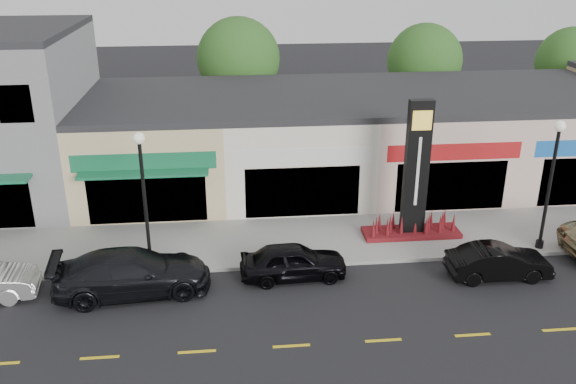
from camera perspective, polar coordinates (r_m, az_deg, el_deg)
The scene contains 16 objects.
ground at distance 22.98m, azimuth 7.09°, elevation -9.24°, with size 120.00×120.00×0.00m, color black.
sidewalk at distance 26.67m, azimuth 5.11°, elevation -4.26°, with size 52.00×4.30×0.15m, color gray.
curb at distance 24.72m, azimuth 6.06°, elevation -6.58°, with size 52.00×0.20×0.15m, color gray.
shop_beige at distance 32.21m, azimuth -12.21°, elevation 4.51°, with size 7.00×10.85×4.80m.
shop_cream at distance 32.15m, azimuth 0.31°, elevation 4.99°, with size 7.00×10.01×4.80m.
shop_pink_w at distance 33.58m, azimuth 12.33°, elevation 5.22°, with size 7.00×10.01×4.80m.
shop_pink_e at distance 36.33m, azimuth 22.95°, elevation 5.24°, with size 7.00×10.01×4.80m.
tree_rear_west at distance 39.15m, azimuth -4.65°, elevation 12.29°, with size 5.20×5.20×7.83m.
tree_rear_mid at distance 41.21m, azimuth 12.66°, elevation 11.87°, with size 4.80×4.80×7.29m.
tree_rear_east at distance 45.34m, azimuth 24.96°, elevation 10.95°, with size 4.60×4.60×6.94m.
lamp_west_near at distance 23.40m, azimuth -13.36°, elevation 0.42°, with size 0.44×0.44×5.47m.
lamp_east_near at distance 26.42m, azimuth 23.46°, elevation 1.66°, with size 0.44×0.44×5.47m.
pylon_sign at distance 26.34m, azimuth 11.76°, elevation 0.23°, with size 4.20×1.30×6.00m.
car_dark_sedan at distance 23.08m, azimuth -14.38°, elevation -7.32°, with size 5.65×2.30×1.64m, color black.
car_black_sedan at distance 23.38m, azimuth 0.50°, elevation -6.51°, with size 4.06×1.63×1.38m, color black.
car_black_conv at distance 24.77m, azimuth 19.12°, elevation -6.22°, with size 3.94×1.37×1.30m, color black.
Camera 1 is at (-4.70, -19.07, 11.94)m, focal length 38.00 mm.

